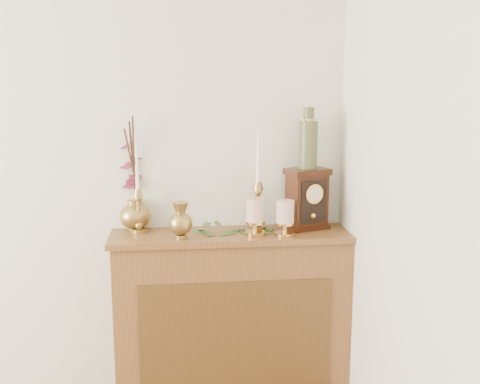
{
  "coord_description": "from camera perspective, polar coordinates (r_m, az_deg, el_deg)",
  "views": [
    {
      "loc": [
        1.14,
        -0.67,
        1.67
      ],
      "look_at": [
        1.43,
        2.05,
        1.15
      ],
      "focal_mm": 42.0,
      "sensor_mm": 36.0,
      "label": 1
    }
  ],
  "objects": [
    {
      "name": "mantel_clock",
      "position": [
        2.95,
        6.83,
        -0.74
      ],
      "size": [
        0.25,
        0.21,
        0.32
      ],
      "rotation": [
        0.0,
        0.0,
        0.34
      ],
      "color": "#35170A",
      "rests_on": "console_shelf"
    },
    {
      "name": "console_shelf",
      "position": [
        3.03,
        -0.76,
        -13.19
      ],
      "size": [
        1.24,
        0.34,
        0.93
      ],
      "color": "brown",
      "rests_on": "ground"
    },
    {
      "name": "ivy_garland",
      "position": [
        2.87,
        -0.92,
        -3.93
      ],
      "size": [
        0.39,
        0.17,
        0.07
      ],
      "rotation": [
        0.0,
        0.0,
        -0.15
      ],
      "color": "#356627",
      "rests_on": "console_shelf"
    },
    {
      "name": "bud_vase",
      "position": [
        2.75,
        -6.04,
        -2.94
      ],
      "size": [
        0.11,
        0.11,
        0.18
      ],
      "rotation": [
        0.0,
        0.0,
        -0.11
      ],
      "color": "#A58842",
      "rests_on": "console_shelf"
    },
    {
      "name": "candlestick_left",
      "position": [
        2.89,
        -10.3,
        -1.17
      ],
      "size": [
        0.08,
        0.08,
        0.46
      ],
      "rotation": [
        0.0,
        0.0,
        -0.05
      ],
      "color": "#A58842",
      "rests_on": "console_shelf"
    },
    {
      "name": "pillar_candle_left",
      "position": [
        2.8,
        1.56,
        -2.34
      ],
      "size": [
        0.1,
        0.1,
        0.2
      ],
      "rotation": [
        0.0,
        0.0,
        -0.06
      ],
      "color": "gold",
      "rests_on": "console_shelf"
    },
    {
      "name": "ginger_jar",
      "position": [
        2.96,
        -10.88,
        1.38
      ],
      "size": [
        0.24,
        0.26,
        0.59
      ],
      "rotation": [
        0.0,
        0.0,
        -0.32
      ],
      "color": "#A58842",
      "rests_on": "console_shelf"
    },
    {
      "name": "candlestick_center",
      "position": [
        2.89,
        1.84,
        -0.6
      ],
      "size": [
        0.09,
        0.09,
        0.52
      ],
      "rotation": [
        0.0,
        0.0,
        -0.14
      ],
      "color": "#A58842",
      "rests_on": "console_shelf"
    },
    {
      "name": "ceramic_vase",
      "position": [
        2.9,
        6.93,
        5.13
      ],
      "size": [
        0.1,
        0.1,
        0.31
      ],
      "rotation": [
        0.0,
        0.0,
        0.34
      ],
      "color": "#1A3529",
      "rests_on": "mantel_clock"
    },
    {
      "name": "pillar_candle_right",
      "position": [
        2.8,
        4.6,
        -2.47
      ],
      "size": [
        0.1,
        0.1,
        0.19
      ],
      "rotation": [
        0.0,
        0.0,
        -0.3
      ],
      "color": "gold",
      "rests_on": "console_shelf"
    }
  ]
}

